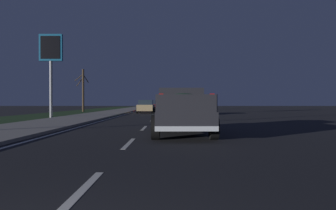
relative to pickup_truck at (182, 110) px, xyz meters
The scene contains 10 objects.
ground 16.19m from the pickup_truck, ahead, with size 144.00×144.00×0.00m, color black.
sidewalk_shoulder 17.73m from the pickup_truck, 24.88° to the left, with size 108.00×4.00×0.12m, color gray.
grass_verge 20.35m from the pickup_truck, 37.77° to the left, with size 108.00×6.00×0.01m, color #1E3819.
lane_markings 18.21m from the pickup_truck, 13.67° to the left, with size 108.00×3.54×0.01m.
pickup_truck is the anchor object (origin of this frame).
sedan_tan 23.31m from the pickup_truck, ahead, with size 4.42×2.05×1.54m.
sedan_green 17.44m from the pickup_truck, ahead, with size 4.43×2.07×1.54m.
sedan_red 30.22m from the pickup_truck, ahead, with size 4.44×2.08×1.54m.
gas_price_sign 16.55m from the pickup_truck, 39.86° to the left, with size 0.27×1.90×6.87m.
bare_tree_far 29.91m from the pickup_truck, 23.80° to the left, with size 0.95×1.75×5.66m.
Camera 1 is at (-1.05, -1.28, 1.29)m, focal length 31.66 mm.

